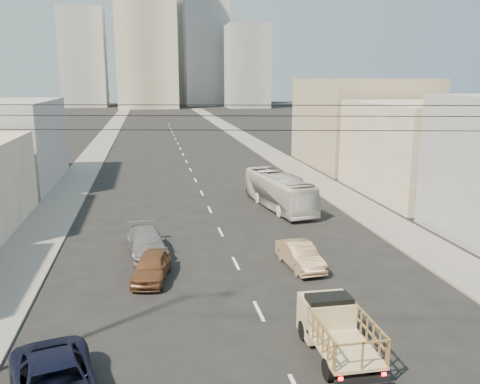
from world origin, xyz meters
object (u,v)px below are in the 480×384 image
object	(u,v)px
sedan_grey	(147,242)
flatbed_pickup	(336,326)
city_bus	(279,191)
sedan_tan	(300,255)
sedan_brown	(152,267)

from	to	relation	value
sedan_grey	flatbed_pickup	bearing A→B (deg)	-67.71
flatbed_pickup	city_bus	bearing A→B (deg)	81.06
sedan_grey	city_bus	bearing A→B (deg)	34.72
flatbed_pickup	sedan_tan	xyz separation A→B (m)	(1.27, 8.74, -0.42)
sedan_brown	sedan_tan	world-z (taller)	sedan_brown
flatbed_pickup	sedan_grey	size ratio (longest dim) A/B	0.89
city_bus	sedan_brown	world-z (taller)	city_bus
city_bus	sedan_tan	xyz separation A→B (m)	(-2.12, -12.80, -0.69)
sedan_brown	sedan_tan	size ratio (longest dim) A/B	1.00
city_bus	sedan_grey	bearing A→B (deg)	-146.99
city_bus	sedan_brown	bearing A→B (deg)	-135.90
sedan_tan	sedan_grey	xyz separation A→B (m)	(-8.18, 3.70, 0.04)
flatbed_pickup	sedan_brown	size ratio (longest dim) A/B	1.08
sedan_brown	sedan_tan	bearing A→B (deg)	13.04
city_bus	sedan_tan	distance (m)	13.00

